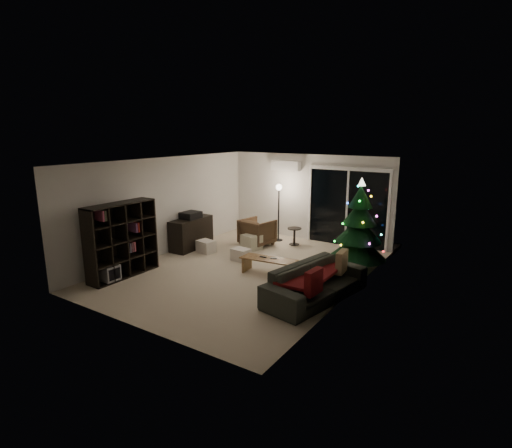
{
  "coord_description": "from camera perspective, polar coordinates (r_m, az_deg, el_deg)",
  "views": [
    {
      "loc": [
        4.99,
        -7.21,
        3.15
      ],
      "look_at": [
        0.1,
        0.3,
        1.05
      ],
      "focal_mm": 28.0,
      "sensor_mm": 36.0,
      "label": 1
    }
  ],
  "objects": [
    {
      "name": "cushion_b",
      "position": [
        7.01,
        8.25,
        -8.2
      ],
      "size": [
        0.16,
        0.45,
        0.44
      ],
      "primitive_type": "cube",
      "rotation": [
        0.0,
        0.0,
        -0.07
      ],
      "color": "#6B0D06",
      "rests_on": "sofa"
    },
    {
      "name": "floor_lamp",
      "position": [
        11.59,
        3.24,
        1.47
      ],
      "size": [
        0.26,
        0.26,
        1.6
      ],
      "primitive_type": "cylinder",
      "color": "black",
      "rests_on": "floor"
    },
    {
      "name": "remote_a",
      "position": [
        8.94,
        1.01,
        -4.72
      ],
      "size": [
        0.15,
        0.05,
        0.02
      ],
      "primitive_type": "cube",
      "color": "black",
      "rests_on": "coffee_table"
    },
    {
      "name": "media_cabinet",
      "position": [
        11.04,
        -9.22,
        -1.31
      ],
      "size": [
        0.58,
        1.37,
        0.84
      ],
      "primitive_type": "cube",
      "rotation": [
        0.0,
        0.0,
        0.06
      ],
      "color": "black",
      "rests_on": "floor"
    },
    {
      "name": "room",
      "position": [
        10.04,
        5.42,
        0.86
      ],
      "size": [
        6.5,
        7.51,
        2.6
      ],
      "color": "beige",
      "rests_on": "ground"
    },
    {
      "name": "armchair",
      "position": [
        11.19,
        0.19,
        -1.16
      ],
      "size": [
        0.92,
        0.94,
        0.75
      ],
      "primitive_type": "imported",
      "rotation": [
        0.0,
        0.0,
        2.98
      ],
      "color": "#4B3629",
      "rests_on": "floor"
    },
    {
      "name": "coffee_table",
      "position": [
        8.93,
        1.83,
        -6.14
      ],
      "size": [
        1.28,
        0.58,
        0.39
      ],
      "primitive_type": null,
      "rotation": [
        0.0,
        0.0,
        0.12
      ],
      "color": "olive",
      "rests_on": "floor"
    },
    {
      "name": "cardboard_box_b",
      "position": [
        9.94,
        -2.18,
        -4.39
      ],
      "size": [
        0.46,
        0.37,
        0.3
      ],
      "primitive_type": "cube",
      "rotation": [
        0.0,
        0.0,
        -0.1
      ],
      "color": "silver",
      "rests_on": "floor"
    },
    {
      "name": "stereo",
      "position": [
        10.93,
        -9.32,
        1.26
      ],
      "size": [
        0.42,
        0.5,
        0.18
      ],
      "primitive_type": "cube",
      "color": "black",
      "rests_on": "media_cabinet"
    },
    {
      "name": "cushion_a",
      "position": [
        8.14,
        12.14,
        -5.3
      ],
      "size": [
        0.17,
        0.45,
        0.44
      ],
      "primitive_type": "cube",
      "rotation": [
        0.0,
        0.0,
        0.09
      ],
      "color": "#947C52",
      "rests_on": "sofa"
    },
    {
      "name": "side_table",
      "position": [
        11.31,
        5.5,
        -1.76
      ],
      "size": [
        0.51,
        0.51,
        0.49
      ],
      "primitive_type": "cylinder",
      "rotation": [
        0.0,
        0.0,
        -0.39
      ],
      "color": "black",
      "rests_on": "floor"
    },
    {
      "name": "christmas_tree",
      "position": [
        9.47,
        14.52,
        0.02
      ],
      "size": [
        1.52,
        1.52,
        2.12
      ],
      "primitive_type": "cone",
      "rotation": [
        0.0,
        0.0,
        0.17
      ],
      "color": "black",
      "rests_on": "floor"
    },
    {
      "name": "ottoman",
      "position": [
        10.85,
        -0.63,
        -2.58
      ],
      "size": [
        0.55,
        0.55,
        0.4
      ],
      "primitive_type": "cube",
      "rotation": [
        0.0,
        0.0,
        -0.27
      ],
      "color": "beige",
      "rests_on": "floor"
    },
    {
      "name": "sofa_throw",
      "position": [
        7.74,
        7.91,
        -7.06
      ],
      "size": [
        0.72,
        1.66,
        0.06
      ],
      "primitive_type": "cube",
      "color": "#6B0D06",
      "rests_on": "sofa"
    },
    {
      "name": "bookshelf",
      "position": [
        9.35,
        -19.4,
        -2.0
      ],
      "size": [
        0.45,
        1.65,
        1.64
      ],
      "primitive_type": null,
      "rotation": [
        0.0,
        0.0,
        0.02
      ],
      "color": "black",
      "rests_on": "floor"
    },
    {
      "name": "remote_b",
      "position": [
        8.86,
        2.56,
        -4.9
      ],
      "size": [
        0.15,
        0.09,
        0.02
      ],
      "primitive_type": "cube",
      "rotation": [
        0.0,
        0.0,
        0.35
      ],
      "color": "slate",
      "rests_on": "coffee_table"
    },
    {
      "name": "sofa",
      "position": [
        7.76,
        8.55,
        -8.23
      ],
      "size": [
        1.33,
        2.44,
        0.67
      ],
      "primitive_type": "imported",
      "rotation": [
        0.0,
        0.0,
        1.38
      ],
      "color": "#383D34",
      "rests_on": "floor"
    },
    {
      "name": "cardboard_box_a",
      "position": [
        10.65,
        -7.16,
        -3.21
      ],
      "size": [
        0.5,
        0.41,
        0.32
      ],
      "primitive_type": "cube",
      "rotation": [
        0.0,
        0.0,
        -0.17
      ],
      "color": "silver",
      "rests_on": "floor"
    }
  ]
}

